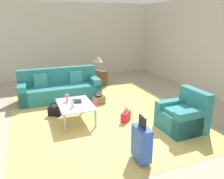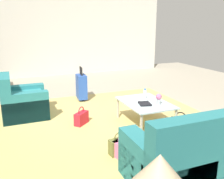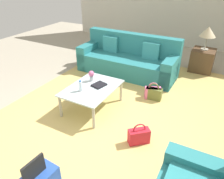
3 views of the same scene
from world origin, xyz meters
name	(u,v)px [view 2 (image 2 of 3)]	position (x,y,z in m)	size (l,w,h in m)	color
ground_plane	(113,121)	(0.00, 0.00, 0.00)	(12.00, 12.00, 0.00)	#A89E89
wall_right	(61,33)	(5.06, 0.00, 1.55)	(0.12, 8.00, 3.10)	beige
area_rug	(115,134)	(-0.60, 0.20, 0.00)	(5.20, 4.40, 0.01)	tan
couch	(222,151)	(-2.20, -0.60, 0.32)	(0.87, 2.41, 0.95)	teal
armchair	(21,103)	(0.90, 1.67, 0.30)	(0.87, 0.88, 0.90)	teal
coffee_table	(145,105)	(-0.40, -0.50, 0.40)	(1.09, 0.79, 0.45)	silver
water_bottle	(145,94)	(-0.20, -0.60, 0.54)	(0.06, 0.06, 0.20)	silver
coffee_table_book	(145,104)	(-0.52, -0.42, 0.46)	(0.24, 0.20, 0.03)	black
flower_vase	(159,98)	(-0.62, -0.65, 0.57)	(0.11, 0.11, 0.21)	#B2B7BC
table_lamp	(159,174)	(-3.20, 1.00, 1.00)	(0.38, 0.38, 0.57)	#ADA899
suitcase_blue	(81,86)	(1.60, 0.20, 0.36)	(0.41, 0.25, 0.85)	#2851AD
handbag_pink	(122,146)	(-1.29, 0.37, 0.13)	(0.26, 0.35, 0.36)	pink
handbag_black	(180,124)	(-0.90, -0.94, 0.13)	(0.29, 0.34, 0.36)	black
handbag_olive	(120,146)	(-1.26, 0.40, 0.13)	(0.17, 0.33, 0.36)	olive
handbag_red	(81,118)	(0.06, 0.63, 0.13)	(0.32, 0.33, 0.36)	red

